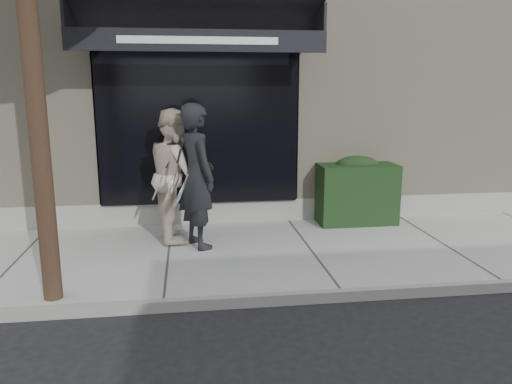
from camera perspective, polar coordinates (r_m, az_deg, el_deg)
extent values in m
plane|color=black|center=(7.29, 6.10, -7.25)|extent=(80.00, 80.00, 0.00)
cube|color=#9A9A95|center=(7.27, 6.11, -6.81)|extent=(20.00, 3.00, 0.12)
cube|color=gray|center=(5.87, 9.78, -11.54)|extent=(20.00, 0.10, 0.14)
cube|color=#B6A88B|center=(11.79, 0.46, 13.79)|extent=(14.00, 7.00, 5.50)
cube|color=gray|center=(8.80, 3.51, -2.09)|extent=(14.02, 0.42, 0.50)
cube|color=black|center=(8.24, -6.52, 7.81)|extent=(3.20, 0.30, 2.60)
cube|color=gray|center=(8.51, -17.48, 7.47)|extent=(0.08, 0.40, 2.60)
cube|color=gray|center=(8.58, 4.30, 8.02)|extent=(0.08, 0.40, 2.60)
cube|color=gray|center=(8.40, -6.78, 17.04)|extent=(3.36, 0.40, 0.12)
cube|color=black|center=(7.73, -6.72, 19.41)|extent=(3.60, 1.03, 0.55)
cube|color=black|center=(7.19, -6.55, 16.84)|extent=(3.60, 0.05, 0.30)
cube|color=white|center=(7.16, -6.55, 16.86)|extent=(2.20, 0.01, 0.10)
cube|color=black|center=(7.88, -20.43, 18.04)|extent=(0.04, 1.00, 0.45)
cube|color=black|center=(7.97, 6.93, 18.61)|extent=(0.04, 1.00, 0.45)
cube|color=black|center=(8.58, 11.35, -0.15)|extent=(1.30, 0.70, 1.00)
ellipsoid|color=black|center=(8.49, 11.49, 3.15)|extent=(0.71, 0.38, 0.27)
cylinder|color=black|center=(5.58, -24.00, 11.00)|extent=(0.20, 0.20, 4.80)
imported|color=black|center=(7.09, -6.76, 1.79)|extent=(0.76, 0.89, 2.05)
torus|color=silver|center=(6.78, -8.70, -0.36)|extent=(0.18, 0.32, 0.29)
cylinder|color=silver|center=(6.78, -8.70, -0.36)|extent=(0.15, 0.28, 0.25)
cylinder|color=silver|center=(6.78, -8.70, -0.36)|extent=(0.17, 0.05, 0.09)
cylinder|color=black|center=(6.78, -8.70, -0.36)|extent=(0.20, 0.06, 0.11)
torus|color=silver|center=(6.77, -9.58, 0.68)|extent=(0.13, 0.31, 0.30)
cylinder|color=silver|center=(6.77, -9.58, 0.68)|extent=(0.10, 0.28, 0.26)
cylinder|color=silver|center=(6.77, -9.58, 0.68)|extent=(0.18, 0.04, 0.07)
cylinder|color=black|center=(6.77, -9.58, 0.68)|extent=(0.20, 0.05, 0.08)
imported|color=beige|center=(7.50, -9.11, 1.94)|extent=(0.85, 1.04, 1.97)
torus|color=silver|center=(7.28, -11.19, 0.43)|extent=(0.15, 0.31, 0.29)
cylinder|color=silver|center=(7.28, -11.19, 0.43)|extent=(0.12, 0.27, 0.25)
cylinder|color=silver|center=(7.28, -11.19, 0.43)|extent=(0.17, 0.02, 0.09)
cylinder|color=black|center=(7.28, -11.19, 0.43)|extent=(0.20, 0.03, 0.11)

